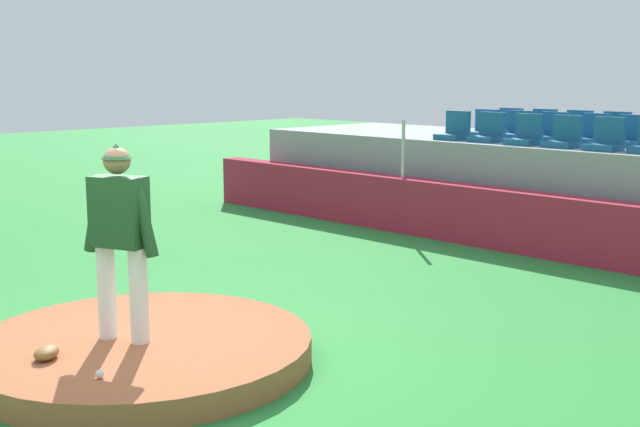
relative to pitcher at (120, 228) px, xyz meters
name	(u,v)px	position (x,y,z in m)	size (l,w,h in m)	color
ground_plane	(143,362)	(0.05, 0.16, -1.31)	(60.00, 60.00, 0.00)	#2C8A38
pitchers_mound	(142,349)	(0.05, 0.16, -1.19)	(3.21, 3.21, 0.24)	#A65D39
pitcher	(120,228)	(0.00, 0.00, 0.00)	(0.79, 0.44, 1.84)	white
baseball	(100,374)	(0.72, -0.67, -1.03)	(0.07, 0.07, 0.07)	white
fielding_glove	(47,353)	(-0.03, -0.76, -1.01)	(0.30, 0.20, 0.11)	brown
brick_barrier	(526,223)	(0.05, 6.93, -0.84)	(14.32, 0.40, 0.93)	#A22337
fence_post_left	(403,149)	(-2.39, 6.93, 0.12)	(0.06, 0.06, 0.99)	silver
bleacher_platform	(594,189)	(0.05, 9.03, -0.53)	(12.88, 3.25, 1.55)	gray
stadium_chair_0	(454,131)	(-2.06, 7.93, 0.40)	(0.48, 0.44, 0.50)	#18557F
stadium_chair_1	(488,133)	(-1.38, 7.96, 0.40)	(0.48, 0.44, 0.50)	#18557F
stadium_chair_2	(526,135)	(-0.63, 7.91, 0.40)	(0.48, 0.44, 0.50)	#18557F
stadium_chair_3	(564,137)	(0.05, 7.93, 0.40)	(0.48, 0.44, 0.50)	#18557F
stadium_chair_4	(606,140)	(0.76, 7.90, 0.40)	(0.48, 0.44, 0.50)	#18557F
stadium_chair_7	(484,128)	(-2.05, 8.81, 0.40)	(0.48, 0.44, 0.50)	#18557F
stadium_chair_8	(518,130)	(-1.32, 8.80, 0.40)	(0.48, 0.44, 0.50)	#18557F
stadium_chair_9	(552,132)	(-0.65, 8.78, 0.40)	(0.48, 0.44, 0.50)	#18557F
stadium_chair_10	(593,134)	(0.07, 8.83, 0.40)	(0.48, 0.44, 0.50)	#18557F
stadium_chair_11	(631,137)	(0.72, 8.81, 0.40)	(0.48, 0.44, 0.50)	#18557F
stadium_chair_14	(508,126)	(-2.08, 9.65, 0.40)	(0.48, 0.44, 0.50)	#18557F
stadium_chair_15	(541,128)	(-1.38, 9.70, 0.40)	(0.48, 0.44, 0.50)	#18557F
stadium_chair_16	(576,130)	(-0.67, 9.68, 0.40)	(0.48, 0.44, 0.50)	#18557F
stadium_chair_17	(614,132)	(0.04, 9.66, 0.40)	(0.48, 0.44, 0.50)	#18557F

